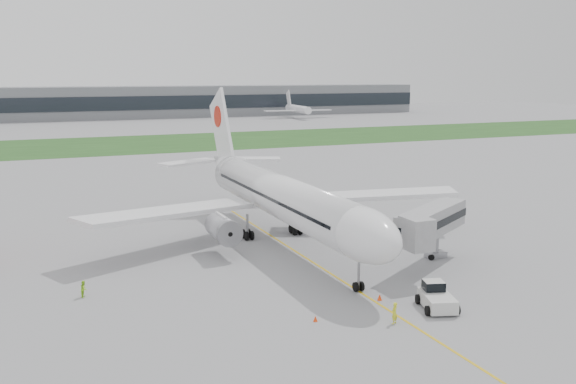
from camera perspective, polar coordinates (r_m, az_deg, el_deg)
name	(u,v)px	position (r m, az deg, el deg)	size (l,w,h in m)	color
ground	(294,251)	(73.47, 0.56, -5.23)	(600.00, 600.00, 0.00)	gray
apron_markings	(313,262)	(69.10, 2.22, -6.26)	(70.00, 70.00, 0.04)	gold
grass_strip	(126,144)	(188.06, -14.17, 4.13)	(600.00, 50.00, 0.02)	#23481B
terminal_building	(86,103)	(296.36, -17.55, 7.55)	(320.00, 22.30, 14.00)	gray
airliner	(278,195)	(76.55, -0.88, -0.23)	(48.13, 53.95, 17.88)	white
pushback_tug	(436,297)	(57.38, 13.04, -9.06)	(3.81, 4.72, 2.15)	silver
jet_bridge	(429,223)	(67.96, 12.46, -2.72)	(12.49, 10.21, 6.32)	gray
safety_cone_left	(315,319)	(53.32, 2.45, -11.17)	(0.36, 0.36, 0.50)	#F93D0D
safety_cone_right	(380,297)	(58.49, 8.15, -9.23)	(0.42, 0.42, 0.58)	#F93D0D
ground_crew_near	(394,313)	(53.31, 9.44, -10.57)	(0.66, 0.43, 1.81)	yellow
ground_crew_far	(84,289)	(61.38, -17.69, -8.20)	(0.75, 0.58, 1.54)	#98DE25
distant_aircraft_right	(298,118)	(289.11, 0.90, 6.58)	(30.86, 27.23, 11.80)	white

